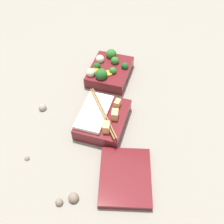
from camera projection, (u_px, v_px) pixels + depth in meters
name	position (u px, v px, depth m)	size (l,w,h in m)	color
ground_plane	(107.00, 95.00, 0.94)	(3.00, 3.00, 0.00)	gray
bento_tray_vegetable	(109.00, 71.00, 0.99)	(0.18, 0.14, 0.08)	maroon
bento_tray_rice	(102.00, 118.00, 0.84)	(0.18, 0.14, 0.07)	maroon
bento_lid	(125.00, 177.00, 0.72)	(0.18, 0.14, 0.02)	maroon
pebble_0	(27.00, 158.00, 0.77)	(0.02, 0.02, 0.02)	#7A6B5B
pebble_1	(43.00, 108.00, 0.89)	(0.03, 0.03, 0.03)	gray
pebble_2	(74.00, 198.00, 0.68)	(0.03, 0.03, 0.03)	#7A6B5B
pebble_3	(58.00, 202.00, 0.68)	(0.02, 0.02, 0.02)	#7A6B5B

